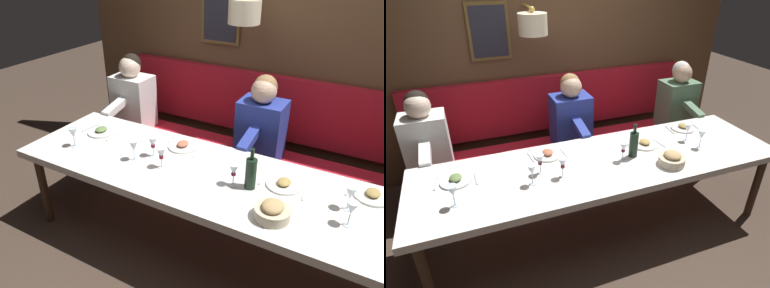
% 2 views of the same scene
% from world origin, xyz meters
% --- Properties ---
extents(ground_plane, '(12.00, 12.00, 0.00)m').
position_xyz_m(ground_plane, '(0.00, 0.00, 0.00)').
color(ground_plane, '#423328').
extents(dining_table, '(0.90, 3.11, 0.74)m').
position_xyz_m(dining_table, '(0.00, 0.00, 0.68)').
color(dining_table, silver).
rests_on(dining_table, ground_plane).
extents(banquette_bench, '(0.52, 3.31, 0.45)m').
position_xyz_m(banquette_bench, '(0.89, 0.00, 0.23)').
color(banquette_bench, red).
rests_on(banquette_bench, ground_plane).
extents(back_wall_panel, '(0.59, 4.51, 2.90)m').
position_xyz_m(back_wall_panel, '(1.46, 0.01, 1.36)').
color(back_wall_panel, brown).
rests_on(back_wall_panel, ground_plane).
extents(diner_nearest, '(0.60, 0.40, 0.79)m').
position_xyz_m(diner_nearest, '(0.88, -1.38, 0.82)').
color(diner_nearest, '#567A5B').
rests_on(diner_nearest, banquette_bench).
extents(diner_near, '(0.60, 0.40, 0.79)m').
position_xyz_m(diner_near, '(0.88, -0.03, 0.82)').
color(diner_near, '#283893').
rests_on(diner_near, banquette_bench).
extents(diner_middle, '(0.60, 0.40, 0.79)m').
position_xyz_m(diner_middle, '(0.88, 1.40, 0.82)').
color(diner_middle, white).
rests_on(diner_middle, banquette_bench).
extents(place_setting_0, '(0.24, 0.32, 0.05)m').
position_xyz_m(place_setting_0, '(0.13, 1.17, 0.75)').
color(place_setting_0, silver).
rests_on(place_setting_0, dining_table).
extents(place_setting_1, '(0.24, 0.33, 0.05)m').
position_xyz_m(place_setting_1, '(0.28, -1.02, 0.75)').
color(place_setting_1, silver).
rests_on(place_setting_1, dining_table).
extents(place_setting_2, '(0.24, 0.32, 0.05)m').
position_xyz_m(place_setting_2, '(0.12, -0.47, 0.75)').
color(place_setting_2, silver).
rests_on(place_setting_2, dining_table).
extents(place_setting_3, '(0.24, 0.32, 0.05)m').
position_xyz_m(place_setting_3, '(0.26, 0.41, 0.75)').
color(place_setting_3, silver).
rests_on(place_setting_3, dining_table).
extents(wine_glass_0, '(0.07, 0.07, 0.16)m').
position_xyz_m(wine_glass_0, '(-0.09, 0.39, 0.86)').
color(wine_glass_0, silver).
rests_on(wine_glass_0, dining_table).
extents(wine_glass_1, '(0.07, 0.07, 0.16)m').
position_xyz_m(wine_glass_1, '(-0.08, -0.92, 0.86)').
color(wine_glass_1, silver).
rests_on(wine_glass_1, dining_table).
extents(wine_glass_2, '(0.07, 0.07, 0.16)m').
position_xyz_m(wine_glass_2, '(-0.16, 1.19, 0.86)').
color(wine_glass_2, silver).
rests_on(wine_glass_2, dining_table).
extents(wine_glass_3, '(0.07, 0.07, 0.16)m').
position_xyz_m(wine_glass_3, '(-0.04, -0.17, 0.86)').
color(wine_glass_3, silver).
rests_on(wine_glass_3, dining_table).
extents(wine_glass_4, '(0.07, 0.07, 0.16)m').
position_xyz_m(wine_glass_4, '(-0.10, 0.63, 0.86)').
color(wine_glass_4, silver).
rests_on(wine_glass_4, dining_table).
extents(wine_glass_5, '(0.07, 0.07, 0.16)m').
position_xyz_m(wine_glass_5, '(0.07, -0.89, 0.86)').
color(wine_glass_5, silver).
rests_on(wine_glass_5, dining_table).
extents(wine_glass_6, '(0.07, 0.07, 0.16)m').
position_xyz_m(wine_glass_6, '(0.02, 0.54, 0.86)').
color(wine_glass_6, silver).
rests_on(wine_glass_6, dining_table).
extents(wine_bottle, '(0.08, 0.08, 0.30)m').
position_xyz_m(wine_bottle, '(-0.01, -0.28, 0.86)').
color(wine_bottle, black).
rests_on(wine_bottle, dining_table).
extents(bread_bowl, '(0.22, 0.22, 0.12)m').
position_xyz_m(bread_bowl, '(-0.24, -0.51, 0.79)').
color(bread_bowl, beige).
rests_on(bread_bowl, dining_table).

